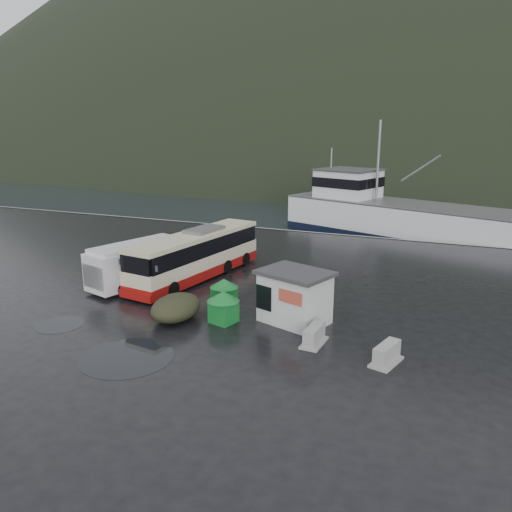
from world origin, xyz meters
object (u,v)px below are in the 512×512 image
at_px(waste_bin_right, 224,322).
at_px(waste_bin_left, 224,306).
at_px(white_van, 139,284).
at_px(ticket_kiosk, 294,322).
at_px(dome_tent, 176,319).
at_px(jersey_barrier_a, 386,363).
at_px(coach_bus, 197,278).
at_px(fishing_trawler, 405,225).
at_px(jersey_barrier_b, 314,344).

bearing_deg(waste_bin_right, waste_bin_left, 115.27).
bearing_deg(white_van, ticket_kiosk, 5.80).
relative_size(waste_bin_left, waste_bin_right, 0.94).
height_order(dome_tent, jersey_barrier_a, dome_tent).
bearing_deg(ticket_kiosk, waste_bin_right, -137.83).
bearing_deg(waste_bin_left, coach_bus, 134.57).
bearing_deg(coach_bus, fishing_trawler, 74.44).
xyz_separation_m(coach_bus, ticket_kiosk, (7.91, -4.56, 0.00)).
distance_m(coach_bus, waste_bin_left, 5.39).
xyz_separation_m(dome_tent, ticket_kiosk, (5.49, 1.89, 0.00)).
height_order(jersey_barrier_b, fishing_trawler, fishing_trawler).
bearing_deg(dome_tent, jersey_barrier_b, -1.60).
height_order(waste_bin_right, fishing_trawler, fishing_trawler).
bearing_deg(jersey_barrier_a, waste_bin_left, 158.76).
height_order(coach_bus, jersey_barrier_a, coach_bus).
height_order(waste_bin_right, jersey_barrier_a, waste_bin_right).
bearing_deg(coach_bus, ticket_kiosk, -21.44).
height_order(waste_bin_right, ticket_kiosk, ticket_kiosk).
distance_m(coach_bus, white_van, 3.60).
height_order(waste_bin_left, waste_bin_right, waste_bin_right).
height_order(coach_bus, waste_bin_right, coach_bus).
xyz_separation_m(coach_bus, jersey_barrier_a, (12.70, -7.30, 0.00)).
xyz_separation_m(coach_bus, white_van, (-2.55, -2.54, 0.00)).
relative_size(waste_bin_left, fishing_trawler, 0.05).
bearing_deg(dome_tent, white_van, 141.80).
bearing_deg(waste_bin_left, dome_tent, -117.49).
relative_size(waste_bin_right, jersey_barrier_a, 0.95).
bearing_deg(coach_bus, dome_tent, -60.93).
xyz_separation_m(dome_tent, fishing_trawler, (7.68, 29.09, 0.00)).
distance_m(ticket_kiosk, jersey_barrier_a, 5.52).
bearing_deg(fishing_trawler, dome_tent, -84.86).
xyz_separation_m(waste_bin_right, dome_tent, (-2.34, -0.54, 0.00)).
bearing_deg(dome_tent, coach_bus, 110.59).
distance_m(waste_bin_right, jersey_barrier_b, 4.81).
bearing_deg(white_van, jersey_barrier_a, -0.63).
distance_m(ticket_kiosk, jersey_barrier_b, 2.63).
relative_size(white_van, jersey_barrier_a, 3.75).
distance_m(waste_bin_left, dome_tent, 2.94).
bearing_deg(waste_bin_right, fishing_trawler, 79.40).
bearing_deg(waste_bin_left, jersey_barrier_b, -26.12).
bearing_deg(waste_bin_left, white_van, 168.38).
xyz_separation_m(white_van, jersey_barrier_a, (15.25, -4.77, 0.00)).
relative_size(coach_bus, waste_bin_left, 7.28).
bearing_deg(jersey_barrier_b, jersey_barrier_a, -11.66).
distance_m(jersey_barrier_a, jersey_barrier_b, 3.26).
distance_m(coach_bus, fishing_trawler, 24.80).
bearing_deg(dome_tent, ticket_kiosk, 19.01).
xyz_separation_m(waste_bin_left, dome_tent, (-1.36, -2.61, 0.00)).
height_order(ticket_kiosk, jersey_barrier_a, ticket_kiosk).
bearing_deg(waste_bin_left, fishing_trawler, 76.57).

